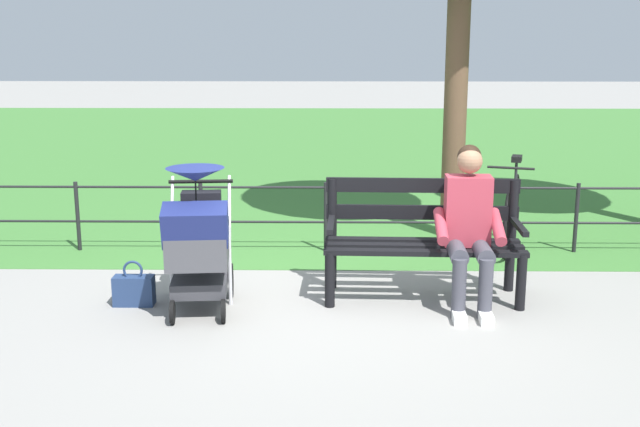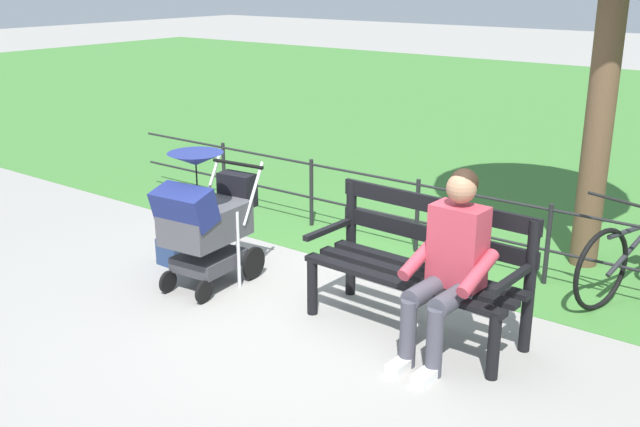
# 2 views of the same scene
# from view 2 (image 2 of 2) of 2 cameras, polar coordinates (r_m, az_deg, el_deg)

# --- Properties ---
(ground_plane) EXTENTS (60.00, 60.00, 0.00)m
(ground_plane) POSITION_cam_2_polar(r_m,az_deg,el_deg) (5.86, 0.13, -7.00)
(ground_plane) COLOR gray
(grass_lawn) EXTENTS (40.00, 16.00, 0.01)m
(grass_lawn) POSITION_cam_2_polar(r_m,az_deg,el_deg) (13.64, 23.25, 6.14)
(grass_lawn) COLOR #3D7533
(grass_lawn) RESTS_ON ground
(park_bench) EXTENTS (1.62, 0.65, 0.96)m
(park_bench) POSITION_cam_2_polar(r_m,az_deg,el_deg) (5.33, 7.79, -3.62)
(park_bench) COLOR black
(park_bench) RESTS_ON ground
(person_on_bench) EXTENTS (0.54, 0.74, 1.28)m
(person_on_bench) POSITION_cam_2_polar(r_m,az_deg,el_deg) (4.95, 9.92, -3.60)
(person_on_bench) COLOR #42424C
(person_on_bench) RESTS_ON ground
(stroller) EXTENTS (0.58, 0.92, 1.15)m
(stroller) POSITION_cam_2_polar(r_m,az_deg,el_deg) (6.05, -8.85, -0.35)
(stroller) COLOR black
(stroller) RESTS_ON ground
(handbag) EXTENTS (0.32, 0.14, 0.37)m
(handbag) POSITION_cam_2_polar(r_m,az_deg,el_deg) (6.67, -11.21, -2.97)
(handbag) COLOR navy
(handbag) RESTS_ON ground
(park_fence) EXTENTS (7.44, 0.04, 0.70)m
(park_fence) POSITION_cam_2_polar(r_m,az_deg,el_deg) (6.72, 9.52, -0.07)
(park_fence) COLOR black
(park_fence) RESTS_ON ground
(bicycle) EXTENTS (0.61, 1.60, 0.89)m
(bicycle) POSITION_cam_2_polar(r_m,az_deg,el_deg) (6.44, 23.43, -2.70)
(bicycle) COLOR black
(bicycle) RESTS_ON ground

